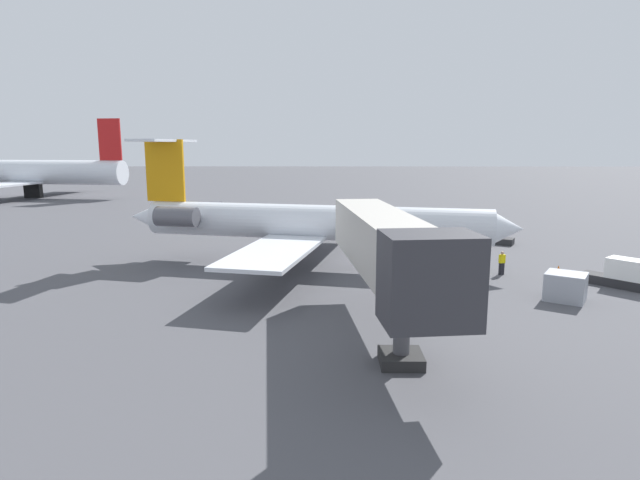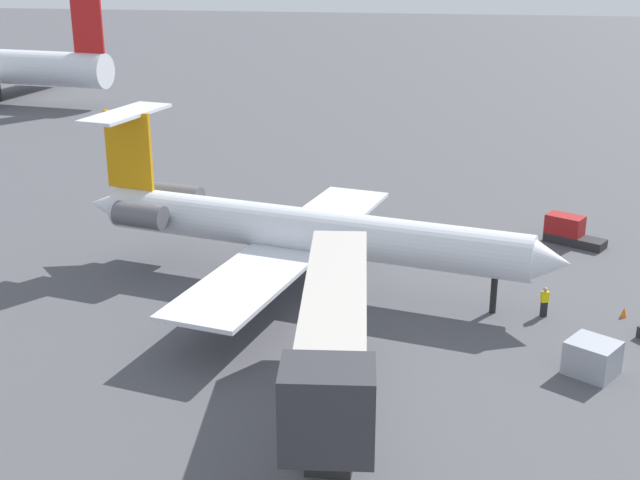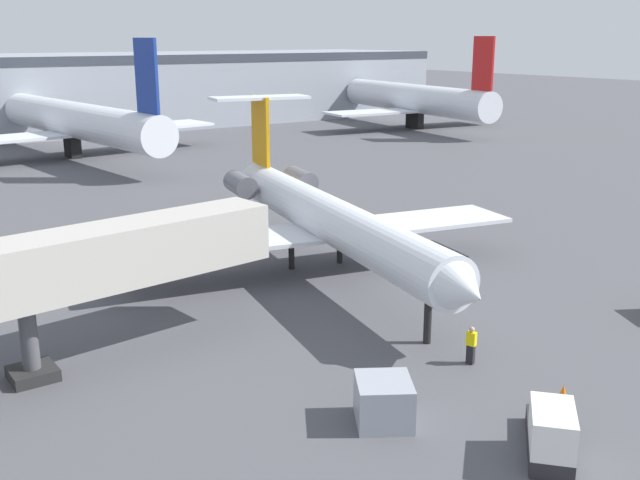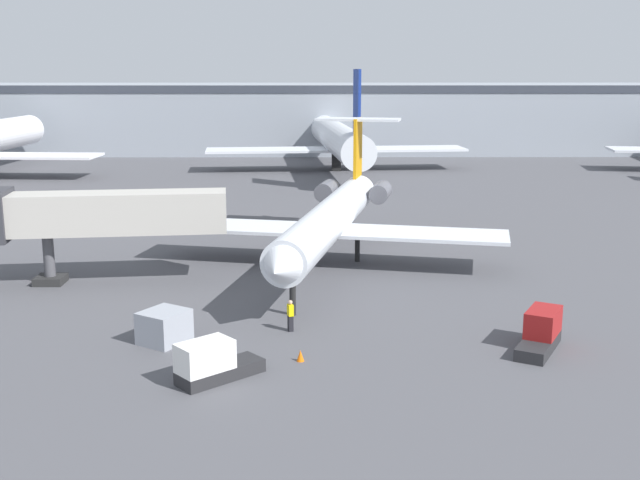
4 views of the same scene
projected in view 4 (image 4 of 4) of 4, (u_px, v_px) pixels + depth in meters
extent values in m
cube|color=#4C4C51|center=(327.00, 264.00, 54.97)|extent=(400.00, 400.00, 0.10)
cylinder|color=silver|center=(330.00, 219.00, 53.18)|extent=(8.00, 25.92, 2.61)
cone|color=silver|center=(280.00, 268.00, 40.01)|extent=(2.89, 2.67, 2.48)
cone|color=silver|center=(361.00, 189.00, 66.45)|extent=(2.72, 3.01, 2.22)
cube|color=silver|center=(425.00, 234.00, 53.08)|extent=(11.98, 6.68, 0.24)
cube|color=silver|center=(245.00, 227.00, 55.63)|extent=(11.98, 6.68, 0.24)
cylinder|color=#595960|center=(381.00, 192.00, 62.20)|extent=(2.14, 3.44, 1.50)
cylinder|color=#595960|center=(327.00, 190.00, 63.07)|extent=(2.14, 3.44, 1.50)
cube|color=orange|center=(358.00, 148.00, 63.83)|extent=(0.91, 3.18, 4.83)
cube|color=silver|center=(358.00, 119.00, 63.33)|extent=(7.15, 3.78, 0.20)
cylinder|color=black|center=(293.00, 297.00, 43.20)|extent=(0.36, 0.36, 2.10)
cylinder|color=black|center=(357.00, 247.00, 55.29)|extent=(0.36, 0.36, 2.10)
cylinder|color=black|center=(314.00, 245.00, 55.92)|extent=(0.36, 0.36, 2.10)
cube|color=#B7B2A8|center=(107.00, 213.00, 49.24)|extent=(15.30, 4.27, 2.60)
cylinder|color=#4C4C51|center=(49.00, 259.00, 49.43)|extent=(0.70, 0.70, 3.23)
cube|color=#262626|center=(51.00, 280.00, 49.73)|extent=(1.80, 1.80, 0.50)
cube|color=black|center=(290.00, 323.00, 40.67)|extent=(0.33, 0.38, 0.85)
cube|color=yellow|center=(290.00, 310.00, 40.51)|extent=(0.38, 0.46, 0.60)
sphere|color=tan|center=(290.00, 302.00, 40.42)|extent=(0.24, 0.24, 0.24)
cube|color=#262628|center=(538.00, 345.00, 37.81)|extent=(3.15, 4.18, 0.60)
cube|color=maroon|center=(543.00, 322.00, 38.29)|extent=(2.38, 2.78, 1.30)
cube|color=#262628|center=(221.00, 372.00, 34.46)|extent=(3.94, 3.68, 0.60)
cube|color=white|center=(205.00, 356.00, 33.74)|extent=(2.73, 2.63, 1.30)
cube|color=#999EA8|center=(164.00, 327.00, 38.90)|extent=(2.85, 2.91, 1.65)
cone|color=orange|center=(300.00, 356.00, 36.50)|extent=(0.36, 0.36, 0.55)
cube|color=#8C939E|center=(319.00, 117.00, 132.18)|extent=(144.96, 25.66, 11.00)
cube|color=#333842|center=(320.00, 89.00, 118.79)|extent=(144.96, 0.60, 1.20)
cylinder|color=silver|center=(336.00, 137.00, 104.72)|extent=(7.83, 41.97, 4.07)
cube|color=navy|center=(357.00, 102.00, 85.17)|extent=(0.66, 4.01, 7.00)
cube|color=silver|center=(336.00, 149.00, 105.08)|extent=(35.49, 9.15, 0.30)
cube|color=black|center=(336.00, 161.00, 105.42)|extent=(1.20, 2.80, 2.40)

